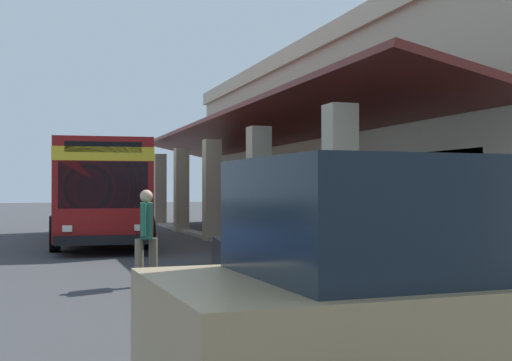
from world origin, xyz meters
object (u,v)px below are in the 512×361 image
Objects in this scene: transit_bus at (100,186)px; parked_sedan_charcoal at (347,249)px; potted_palm at (277,227)px; parked_suv_tan at (477,291)px; pedestrian at (146,232)px.

transit_bus is 2.47× the size of parked_sedan_charcoal.
potted_palm reaches higher than parked_sedan_charcoal.
pedestrian is at bearing -171.44° from parked_suv_tan.
parked_suv_tan is at bearing -14.06° from potted_palm.
parked_suv_tan is 14.67m from potted_palm.
parked_sedan_charcoal is 3.62m from pedestrian.
potted_palm is at bearing 165.94° from parked_suv_tan.
transit_bus is 6.66m from potted_palm.
parked_sedan_charcoal is at bearing 12.75° from transit_bus.
parked_sedan_charcoal is 1.92× the size of potted_palm.
potted_palm is (-8.23, 1.73, -0.10)m from parked_sedan_charcoal.
potted_palm is (-6.27, 4.76, -0.33)m from pedestrian.
potted_palm reaches higher than parked_suv_tan.
parked_suv_tan is 2.03× the size of potted_palm.
parked_sedan_charcoal is at bearing 162.97° from parked_suv_tan.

